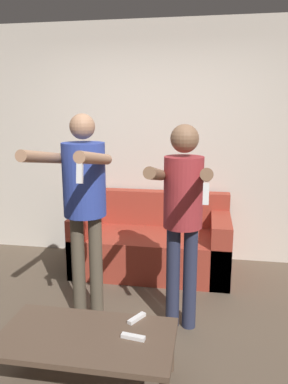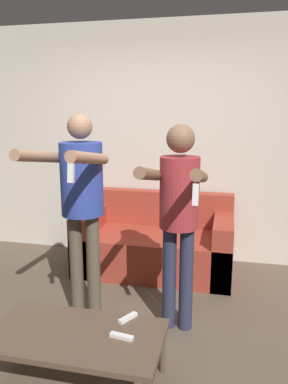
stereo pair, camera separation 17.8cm
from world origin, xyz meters
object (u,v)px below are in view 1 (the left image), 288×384
person_standing_left (84,194)px  person_standing_right (183,206)px  couch (152,244)px  remote_near (133,337)px  coffee_table (86,340)px  remote_far (137,318)px

person_standing_left → person_standing_right: size_ratio=1.05×
couch → remote_near: (0.16, -1.87, 0.10)m
person_standing_right → coffee_table: size_ratio=1.49×
remote_near → remote_far: same height
couch → remote_far: (0.14, -1.66, 0.10)m
person_standing_right → coffee_table: 1.16m
person_standing_right → remote_far: 0.88m
person_standing_left → remote_far: (0.53, -0.56, -0.70)m
person_standing_left → coffee_table: person_standing_left is taller
coffee_table → remote_far: remote_far is taller
person_standing_left → remote_near: person_standing_left is taller
remote_near → person_standing_right: bearing=73.0°
person_standing_right → remote_far: (-0.25, -0.56, -0.63)m
person_standing_left → person_standing_right: 0.79m
couch → remote_far: 1.67m
couch → remote_far: bearing=-85.2°
coffee_table → couch: bearing=85.8°
remote_far → person_standing_right: bearing=65.8°
couch → person_standing_right: size_ratio=1.01×
coffee_table → remote_near: remote_near is taller
couch → coffee_table: couch is taller
couch → remote_near: couch is taller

